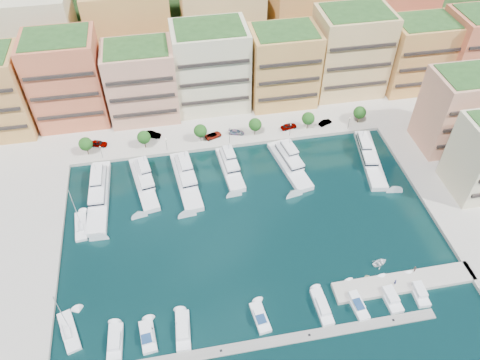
{
  "coord_description": "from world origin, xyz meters",
  "views": [
    {
      "loc": [
        -15.88,
        -71.52,
        88.76
      ],
      "look_at": [
        -0.7,
        10.54,
        6.0
      ],
      "focal_mm": 35.0,
      "sensor_mm": 36.0,
      "label": 1
    }
  ],
  "objects_px": {
    "cruiser_9": "(418,291)",
    "tender_1": "(367,276)",
    "car_2": "(213,135)",
    "car_5": "(325,122)",
    "lamppost_2": "(229,135)",
    "cruiser_2": "(183,331)",
    "lamppost_0": "(101,150)",
    "yacht_0": "(99,193)",
    "person_0": "(395,282)",
    "yacht_1": "(144,181)",
    "tree_5": "(360,112)",
    "tree_1": "(144,137)",
    "cruiser_7": "(355,302)",
    "yacht_4": "(289,163)",
    "tree_0": "(86,144)",
    "tree_4": "(308,118)",
    "tree_3": "(255,125)",
    "cruiser_1": "(148,337)",
    "yacht_2": "(186,177)",
    "car_4": "(289,126)",
    "lamppost_3": "(290,128)",
    "car_1": "(152,135)",
    "sailboat_2": "(81,227)",
    "car_3": "(236,132)",
    "yacht_6": "(369,156)",
    "car_0": "(98,143)",
    "cruiser_8": "(389,296)",
    "cruiser_0": "(115,342)",
    "person_1": "(414,269)",
    "cruiser_4": "(260,318)",
    "cruiser_6": "(322,307)",
    "lamppost_1": "(166,142)",
    "lamppost_4": "(349,121)",
    "tender_2": "(380,263)",
    "yacht_3": "(230,166)"
  },
  "relations": [
    {
      "from": "tender_2",
      "to": "person_1",
      "type": "bearing_deg",
      "value": -139.57
    },
    {
      "from": "cruiser_2",
      "to": "cruiser_9",
      "type": "bearing_deg",
      "value": 0.01
    },
    {
      "from": "lamppost_0",
      "to": "sailboat_2",
      "type": "height_order",
      "value": "sailboat_2"
    },
    {
      "from": "yacht_1",
      "to": "cruiser_7",
      "type": "xyz_separation_m",
      "value": [
        42.85,
        -44.25,
        -0.52
      ]
    },
    {
      "from": "lamppost_3",
      "to": "car_5",
      "type": "bearing_deg",
      "value": 15.16
    },
    {
      "from": "lamppost_4",
      "to": "car_5",
      "type": "xyz_separation_m",
      "value": [
        -6.08,
        3.23,
        -2.11
      ]
    },
    {
      "from": "tree_5",
      "to": "yacht_6",
      "type": "height_order",
      "value": "tree_5"
    },
    {
      "from": "tree_1",
      "to": "tree_0",
      "type": "bearing_deg",
      "value": 180.0
    },
    {
      "from": "tree_5",
      "to": "yacht_1",
      "type": "xyz_separation_m",
      "value": [
        -65.09,
        -13.88,
        -3.65
      ]
    },
    {
      "from": "car_5",
      "to": "cruiser_6",
      "type": "bearing_deg",
      "value": 137.6
    },
    {
      "from": "car_0",
      "to": "car_3",
      "type": "bearing_deg",
      "value": -76.41
    },
    {
      "from": "yacht_4",
      "to": "car_5",
      "type": "bearing_deg",
      "value": 44.38
    },
    {
      "from": "cruiser_8",
      "to": "tree_1",
      "type": "bearing_deg",
      "value": 130.36
    },
    {
      "from": "tree_0",
      "to": "cruiser_4",
      "type": "relative_size",
      "value": 0.77
    },
    {
      "from": "tree_0",
      "to": "car_0",
      "type": "xyz_separation_m",
      "value": [
        2.79,
        3.26,
        -2.9
      ]
    },
    {
      "from": "cruiser_9",
      "to": "tender_1",
      "type": "bearing_deg",
      "value": 149.34
    },
    {
      "from": "sailboat_2",
      "to": "car_5",
      "type": "relative_size",
      "value": 3.06
    },
    {
      "from": "cruiser_2",
      "to": "cruiser_9",
      "type": "distance_m",
      "value": 50.91
    },
    {
      "from": "cruiser_0",
      "to": "cruiser_7",
      "type": "height_order",
      "value": "cruiser_7"
    },
    {
      "from": "lamppost_1",
      "to": "tender_1",
      "type": "distance_m",
      "value": 64.62
    },
    {
      "from": "tender_1",
      "to": "car_2",
      "type": "bearing_deg",
      "value": 19.28
    },
    {
      "from": "car_3",
      "to": "person_0",
      "type": "xyz_separation_m",
      "value": [
        24.79,
        -57.15,
        0.13
      ]
    },
    {
      "from": "tree_1",
      "to": "cruiser_7",
      "type": "distance_m",
      "value": 71.69
    },
    {
      "from": "tree_4",
      "to": "yacht_2",
      "type": "bearing_deg",
      "value": -158.95
    },
    {
      "from": "car_3",
      "to": "cruiser_0",
      "type": "bearing_deg",
      "value": 166.02
    },
    {
      "from": "cruiser_2",
      "to": "car_1",
      "type": "bearing_deg",
      "value": 92.68
    },
    {
      "from": "tree_5",
      "to": "tender_1",
      "type": "height_order",
      "value": "tree_5"
    },
    {
      "from": "cruiser_1",
      "to": "cruiser_9",
      "type": "height_order",
      "value": "cruiser_1"
    },
    {
      "from": "lamppost_2",
      "to": "cruiser_2",
      "type": "distance_m",
      "value": 59.01
    },
    {
      "from": "yacht_4",
      "to": "person_1",
      "type": "relative_size",
      "value": 12.3
    },
    {
      "from": "lamppost_3",
      "to": "car_2",
      "type": "height_order",
      "value": "lamppost_3"
    },
    {
      "from": "tree_3",
      "to": "tree_0",
      "type": "bearing_deg",
      "value": 180.0
    },
    {
      "from": "cruiser_7",
      "to": "person_0",
      "type": "relative_size",
      "value": 5.9
    },
    {
      "from": "tree_5",
      "to": "person_1",
      "type": "height_order",
      "value": "tree_5"
    },
    {
      "from": "car_2",
      "to": "car_5",
      "type": "xyz_separation_m",
      "value": [
        34.17,
        -0.09,
        0.02
      ]
    },
    {
      "from": "car_5",
      "to": "tree_5",
      "type": "bearing_deg",
      "value": -119.34
    },
    {
      "from": "lamppost_0",
      "to": "yacht_0",
      "type": "bearing_deg",
      "value": -92.77
    },
    {
      "from": "lamppost_3",
      "to": "car_4",
      "type": "distance_m",
      "value": 3.93
    },
    {
      "from": "tree_0",
      "to": "cruiser_1",
      "type": "bearing_deg",
      "value": -76.43
    },
    {
      "from": "yacht_2",
      "to": "car_4",
      "type": "relative_size",
      "value": 4.66
    },
    {
      "from": "tree_4",
      "to": "yacht_3",
      "type": "relative_size",
      "value": 0.32
    },
    {
      "from": "person_0",
      "to": "car_0",
      "type": "bearing_deg",
      "value": 23.45
    },
    {
      "from": "lamppost_3",
      "to": "car_3",
      "type": "height_order",
      "value": "lamppost_3"
    },
    {
      "from": "cruiser_9",
      "to": "car_5",
      "type": "bearing_deg",
      "value": 91.99
    },
    {
      "from": "cruiser_7",
      "to": "cruiser_8",
      "type": "distance_m",
      "value": 7.62
    },
    {
      "from": "yacht_4",
      "to": "car_1",
      "type": "height_order",
      "value": "yacht_4"
    },
    {
      "from": "tree_0",
      "to": "tree_4",
      "type": "xyz_separation_m",
      "value": [
        64.0,
        0.0,
        0.0
      ]
    },
    {
      "from": "cruiser_1",
      "to": "cruiser_2",
      "type": "height_order",
      "value": "cruiser_1"
    },
    {
      "from": "tree_3",
      "to": "lamppost_0",
      "type": "bearing_deg",
      "value": -177.01
    },
    {
      "from": "person_0",
      "to": "yacht_1",
      "type": "bearing_deg",
      "value": 27.28
    }
  ]
}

